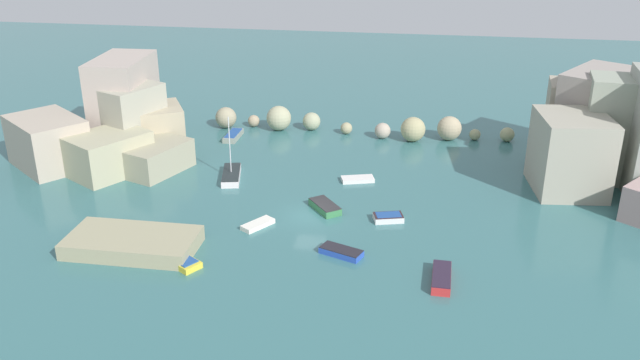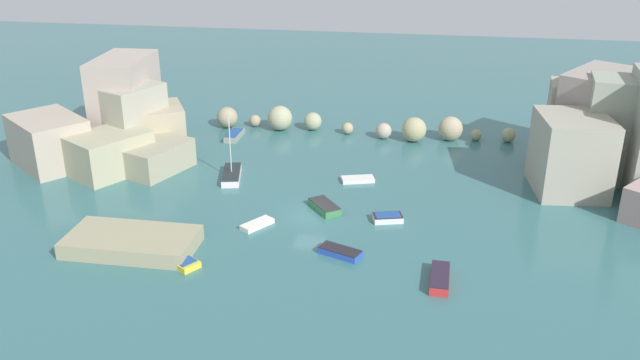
{
  "view_description": "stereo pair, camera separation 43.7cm",
  "coord_description": "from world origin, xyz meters",
  "px_view_note": "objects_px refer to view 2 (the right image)",
  "views": [
    {
      "loc": [
        8.74,
        -49.82,
        24.89
      ],
      "look_at": [
        0.0,
        5.36,
        1.0
      ],
      "focal_mm": 37.97,
      "sensor_mm": 36.0,
      "label": 1
    },
    {
      "loc": [
        9.17,
        -49.75,
        24.89
      ],
      "look_at": [
        0.0,
        5.36,
        1.0
      ],
      "focal_mm": 37.97,
      "sensor_mm": 36.0,
      "label": 2
    }
  ],
  "objects_px": {
    "moored_boat_1": "(232,175)",
    "moored_boat_2": "(257,224)",
    "moored_boat_0": "(340,252)",
    "moored_boat_5": "(388,218)",
    "moored_boat_7": "(325,207)",
    "moored_boat_4": "(358,179)",
    "moored_boat_6": "(177,259)",
    "moored_boat_3": "(234,135)",
    "moored_boat_8": "(440,278)",
    "stone_dock": "(132,242)"
  },
  "relations": [
    {
      "from": "moored_boat_5",
      "to": "moored_boat_6",
      "type": "distance_m",
      "value": 17.34
    },
    {
      "from": "moored_boat_2",
      "to": "moored_boat_3",
      "type": "distance_m",
      "value": 21.71
    },
    {
      "from": "moored_boat_6",
      "to": "moored_boat_8",
      "type": "distance_m",
      "value": 18.94
    },
    {
      "from": "moored_boat_4",
      "to": "moored_boat_8",
      "type": "height_order",
      "value": "moored_boat_8"
    },
    {
      "from": "moored_boat_3",
      "to": "moored_boat_5",
      "type": "xyz_separation_m",
      "value": [
        18.06,
        -17.57,
        -0.01
      ]
    },
    {
      "from": "moored_boat_2",
      "to": "moored_boat_7",
      "type": "bearing_deg",
      "value": -16.61
    },
    {
      "from": "moored_boat_4",
      "to": "moored_boat_7",
      "type": "height_order",
      "value": "moored_boat_7"
    },
    {
      "from": "moored_boat_5",
      "to": "moored_boat_6",
      "type": "bearing_deg",
      "value": 16.59
    },
    {
      "from": "moored_boat_3",
      "to": "moored_boat_7",
      "type": "height_order",
      "value": "moored_boat_7"
    },
    {
      "from": "moored_boat_3",
      "to": "moored_boat_7",
      "type": "relative_size",
      "value": 1.08
    },
    {
      "from": "stone_dock",
      "to": "moored_boat_2",
      "type": "xyz_separation_m",
      "value": [
        8.37,
        5.2,
        -0.41
      ]
    },
    {
      "from": "moored_boat_3",
      "to": "moored_boat_4",
      "type": "relative_size",
      "value": 1.16
    },
    {
      "from": "moored_boat_1",
      "to": "moored_boat_7",
      "type": "bearing_deg",
      "value": 48.36
    },
    {
      "from": "moored_boat_5",
      "to": "moored_boat_8",
      "type": "relative_size",
      "value": 0.7
    },
    {
      "from": "moored_boat_6",
      "to": "stone_dock",
      "type": "bearing_deg",
      "value": -164.01
    },
    {
      "from": "moored_boat_0",
      "to": "moored_boat_4",
      "type": "relative_size",
      "value": 1.06
    },
    {
      "from": "moored_boat_0",
      "to": "moored_boat_5",
      "type": "xyz_separation_m",
      "value": [
        3.08,
        6.24,
        0.04
      ]
    },
    {
      "from": "moored_boat_1",
      "to": "moored_boat_7",
      "type": "relative_size",
      "value": 1.73
    },
    {
      "from": "moored_boat_1",
      "to": "moored_boat_2",
      "type": "xyz_separation_m",
      "value": [
        4.84,
        -9.31,
        -0.17
      ]
    },
    {
      "from": "moored_boat_3",
      "to": "moored_boat_4",
      "type": "xyz_separation_m",
      "value": [
        14.7,
        -9.75,
        -0.12
      ]
    },
    {
      "from": "moored_boat_0",
      "to": "moored_boat_4",
      "type": "height_order",
      "value": "moored_boat_0"
    },
    {
      "from": "moored_boat_2",
      "to": "moored_boat_5",
      "type": "height_order",
      "value": "moored_boat_5"
    },
    {
      "from": "moored_boat_0",
      "to": "moored_boat_1",
      "type": "bearing_deg",
      "value": -25.05
    },
    {
      "from": "moored_boat_1",
      "to": "moored_boat_7",
      "type": "height_order",
      "value": "moored_boat_1"
    },
    {
      "from": "moored_boat_0",
      "to": "moored_boat_5",
      "type": "relative_size",
      "value": 1.3
    },
    {
      "from": "moored_boat_0",
      "to": "moored_boat_3",
      "type": "xyz_separation_m",
      "value": [
        -14.97,
        23.81,
        0.05
      ]
    },
    {
      "from": "moored_boat_2",
      "to": "stone_dock",
      "type": "bearing_deg",
      "value": 156.73
    },
    {
      "from": "moored_boat_5",
      "to": "moored_boat_8",
      "type": "bearing_deg",
      "value": 100.01
    },
    {
      "from": "moored_boat_0",
      "to": "moored_boat_4",
      "type": "bearing_deg",
      "value": -67.21
    },
    {
      "from": "moored_boat_0",
      "to": "moored_boat_2",
      "type": "distance_m",
      "value": 8.04
    },
    {
      "from": "moored_boat_5",
      "to": "moored_boat_4",
      "type": "bearing_deg",
      "value": -82.21
    },
    {
      "from": "moored_boat_2",
      "to": "moored_boat_3",
      "type": "height_order",
      "value": "moored_boat_3"
    },
    {
      "from": "moored_boat_3",
      "to": "moored_boat_8",
      "type": "relative_size",
      "value": 0.99
    },
    {
      "from": "moored_boat_1",
      "to": "moored_boat_8",
      "type": "xyz_separation_m",
      "value": [
        19.4,
        -15.5,
        -0.03
      ]
    },
    {
      "from": "moored_boat_1",
      "to": "moored_boat_4",
      "type": "distance_m",
      "value": 11.87
    },
    {
      "from": "moored_boat_1",
      "to": "stone_dock",
      "type": "bearing_deg",
      "value": -26.15
    },
    {
      "from": "moored_boat_8",
      "to": "moored_boat_7",
      "type": "bearing_deg",
      "value": -134.18
    },
    {
      "from": "moored_boat_4",
      "to": "stone_dock",
      "type": "bearing_deg",
      "value": -150.79
    },
    {
      "from": "moored_boat_2",
      "to": "moored_boat_8",
      "type": "relative_size",
      "value": 0.77
    },
    {
      "from": "moored_boat_5",
      "to": "moored_boat_7",
      "type": "distance_m",
      "value": 5.56
    },
    {
      "from": "moored_boat_0",
      "to": "moored_boat_6",
      "type": "xyz_separation_m",
      "value": [
        -11.61,
        -2.95,
        0.0
      ]
    },
    {
      "from": "moored_boat_7",
      "to": "moored_boat_3",
      "type": "bearing_deg",
      "value": 0.64
    },
    {
      "from": "moored_boat_0",
      "to": "moored_boat_1",
      "type": "xyz_separation_m",
      "value": [
        -12.08,
        12.83,
        0.11
      ]
    },
    {
      "from": "moored_boat_2",
      "to": "moored_boat_7",
      "type": "height_order",
      "value": "moored_boat_7"
    },
    {
      "from": "moored_boat_5",
      "to": "moored_boat_2",
      "type": "bearing_deg",
      "value": -0.68
    },
    {
      "from": "stone_dock",
      "to": "moored_boat_7",
      "type": "relative_size",
      "value": 2.75
    },
    {
      "from": "stone_dock",
      "to": "moored_boat_5",
      "type": "bearing_deg",
      "value": 22.96
    },
    {
      "from": "moored_boat_7",
      "to": "stone_dock",
      "type": "bearing_deg",
      "value": 87.48
    },
    {
      "from": "moored_boat_1",
      "to": "moored_boat_6",
      "type": "relative_size",
      "value": 1.48
    },
    {
      "from": "stone_dock",
      "to": "moored_boat_1",
      "type": "distance_m",
      "value": 14.93
    }
  ]
}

